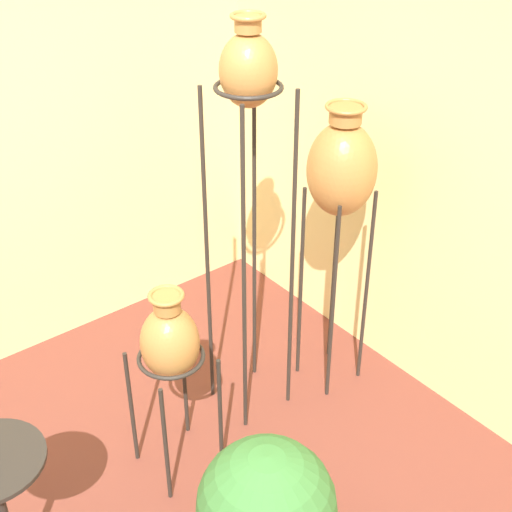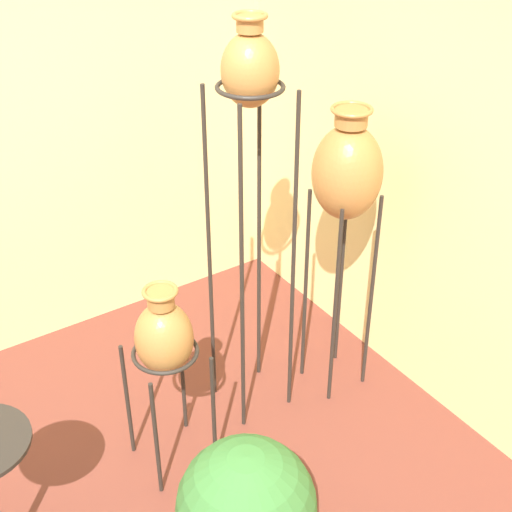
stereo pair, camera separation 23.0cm
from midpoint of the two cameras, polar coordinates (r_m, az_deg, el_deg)
vase_stand_tall at (r=3.04m, az=-2.82°, el=12.74°), size 0.31×0.31×2.03m
vase_stand_medium at (r=3.40m, az=4.94°, el=6.69°), size 0.34×0.34×1.58m
vase_stand_short at (r=3.15m, az=-8.98°, el=-7.05°), size 0.32×0.32×1.00m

